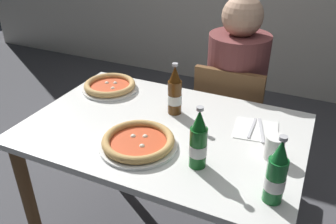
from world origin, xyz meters
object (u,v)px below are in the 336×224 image
Objects in this scene: chair_behind_table at (230,121)px; beer_bottle_center at (276,175)px; pizza_marinara_far at (138,142)px; beer_bottle_left at (175,93)px; napkin_with_cutlery at (257,130)px; paper_cup at (274,147)px; beer_bottle_right at (198,142)px; dining_table_main at (163,148)px; pizza_margherita_near at (110,86)px; diner_seated at (233,103)px.

beer_bottle_center is at bearing 112.86° from chair_behind_table.
beer_bottle_left reaches higher than pizza_marinara_far.
paper_cup is (0.10, -0.17, 0.04)m from napkin_with_cutlery.
paper_cup is (0.33, -0.63, 0.32)m from chair_behind_table.
napkin_with_cutlery is at bearing 66.12° from beer_bottle_right.
beer_bottle_left reaches higher than dining_table_main.
beer_bottle_left and beer_bottle_right have the same top height.
chair_behind_table is at bearing 34.53° from pizza_margherita_near.
napkin_with_cutlery is at bearing -5.25° from pizza_margherita_near.
diner_seated is 0.61m from beer_bottle_left.
pizza_marinara_far is (0.39, -0.39, -0.00)m from pizza_margherita_near.
beer_bottle_right reaches higher than napkin_with_cutlery.
napkin_with_cutlery is (0.80, -0.07, -0.02)m from pizza_margherita_near.
diner_seated reaches higher than dining_table_main.
chair_behind_table is at bearing 95.86° from beer_bottle_right.
napkin_with_cutlery is (0.23, -0.51, 0.17)m from diner_seated.
pizza_margherita_near is (-0.57, -0.39, 0.29)m from chair_behind_table.
chair_behind_table is 0.62m from beer_bottle_left.
beer_bottle_center is at bearing -8.40° from pizza_marinara_far.
diner_seated is at bearing 37.85° from pizza_margherita_near.
paper_cup is (0.50, 0.15, 0.03)m from pizza_marinara_far.
pizza_margherita_near is at bearing 174.75° from napkin_with_cutlery.
napkin_with_cutlery is (0.38, 0.01, -0.10)m from beer_bottle_left.
napkin_with_cutlery is 0.20m from paper_cup.
paper_cup is at bearing 117.23° from chair_behind_table.
diner_seated is 4.89× the size of beer_bottle_right.
chair_behind_table is 8.95× the size of paper_cup.
beer_bottle_right reaches higher than pizza_marinara_far.
pizza_margherita_near reaches higher than napkin_with_cutlery.
paper_cup is at bearing 99.52° from beer_bottle_center.
beer_bottle_center is at bearing -71.13° from napkin_with_cutlery.
dining_table_main is 5.90× the size of napkin_with_cutlery.
beer_bottle_center and beer_bottle_right have the same top height.
diner_seated is 12.73× the size of paper_cup.
beer_bottle_center is 2.60× the size of paper_cup.
beer_bottle_left is at bearing 126.03° from beer_bottle_right.
chair_behind_table is at bearing 71.78° from beer_bottle_left.
beer_bottle_right is at bearing 95.72° from chair_behind_table.
pizza_marinara_far is at bearing 77.22° from chair_behind_table.
pizza_margherita_near is at bearing 147.89° from beer_bottle_right.
beer_bottle_right is at bearing -39.16° from dining_table_main.
dining_table_main is 0.42m from napkin_with_cutlery.
chair_behind_table is at bearing 77.36° from pizza_marinara_far.
paper_cup is at bearing -18.48° from beer_bottle_left.
diner_seated is 1.02m from beer_bottle_center.
pizza_margherita_near is at bearing 152.30° from dining_table_main.
beer_bottle_left is (-0.16, -0.47, 0.37)m from chair_behind_table.
diner_seated reaches higher than beer_bottle_left.
pizza_margherita_near is 0.55m from pizza_marinara_far.
diner_seated is 5.95× the size of napkin_with_cutlery.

